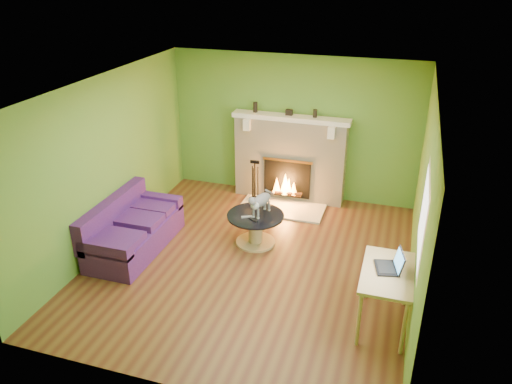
% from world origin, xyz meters
% --- Properties ---
extents(floor, '(5.00, 5.00, 0.00)m').
position_xyz_m(floor, '(0.00, 0.00, 0.00)').
color(floor, '#592C19').
rests_on(floor, ground).
extents(ceiling, '(5.00, 5.00, 0.00)m').
position_xyz_m(ceiling, '(0.00, 0.00, 2.60)').
color(ceiling, white).
rests_on(ceiling, wall_back).
extents(wall_back, '(5.00, 0.00, 5.00)m').
position_xyz_m(wall_back, '(0.00, 2.50, 1.30)').
color(wall_back, '#609330').
rests_on(wall_back, floor).
extents(wall_front, '(5.00, 0.00, 5.00)m').
position_xyz_m(wall_front, '(0.00, -2.50, 1.30)').
color(wall_front, '#609330').
rests_on(wall_front, floor).
extents(wall_left, '(0.00, 5.00, 5.00)m').
position_xyz_m(wall_left, '(-2.25, 0.00, 1.30)').
color(wall_left, '#609330').
rests_on(wall_left, floor).
extents(wall_right, '(0.00, 5.00, 5.00)m').
position_xyz_m(wall_right, '(2.25, 0.00, 1.30)').
color(wall_right, '#609330').
rests_on(wall_right, floor).
extents(window_frame, '(0.00, 1.20, 1.20)m').
position_xyz_m(window_frame, '(2.24, -0.90, 1.55)').
color(window_frame, silver).
rests_on(window_frame, wall_right).
extents(window_pane, '(0.00, 1.06, 1.06)m').
position_xyz_m(window_pane, '(2.23, -0.90, 1.55)').
color(window_pane, white).
rests_on(window_pane, wall_right).
extents(fireplace, '(2.10, 0.46, 1.58)m').
position_xyz_m(fireplace, '(0.00, 2.32, 0.77)').
color(fireplace, beige).
rests_on(fireplace, floor).
extents(hearth, '(1.50, 0.75, 0.03)m').
position_xyz_m(hearth, '(0.00, 1.80, 0.01)').
color(hearth, beige).
rests_on(hearth, floor).
extents(mantel, '(2.10, 0.28, 0.08)m').
position_xyz_m(mantel, '(0.00, 2.30, 1.54)').
color(mantel, white).
rests_on(mantel, fireplace).
extents(sofa, '(0.85, 1.77, 0.79)m').
position_xyz_m(sofa, '(-1.86, -0.16, 0.31)').
color(sofa, '#41185E').
rests_on(sofa, floor).
extents(coffee_table, '(0.88, 0.88, 0.50)m').
position_xyz_m(coffee_table, '(-0.10, 0.54, 0.29)').
color(coffee_table, tan).
rests_on(coffee_table, floor).
extents(desk, '(0.60, 1.03, 0.76)m').
position_xyz_m(desk, '(1.95, -0.82, 0.67)').
color(desk, tan).
rests_on(desk, floor).
extents(cat, '(0.39, 0.67, 0.39)m').
position_xyz_m(cat, '(-0.02, 0.59, 0.70)').
color(cat, slate).
rests_on(cat, coffee_table).
extents(remote_silver, '(0.17, 0.12, 0.02)m').
position_xyz_m(remote_silver, '(-0.20, 0.42, 0.51)').
color(remote_silver, gray).
rests_on(remote_silver, coffee_table).
extents(remote_black, '(0.16, 0.11, 0.02)m').
position_xyz_m(remote_black, '(-0.08, 0.36, 0.51)').
color(remote_black, black).
rests_on(remote_black, coffee_table).
extents(laptop, '(0.37, 0.40, 0.25)m').
position_xyz_m(laptop, '(1.93, -0.77, 0.89)').
color(laptop, black).
rests_on(laptop, desk).
extents(fire_tools, '(0.21, 0.21, 0.78)m').
position_xyz_m(fire_tools, '(-0.55, 1.95, 0.42)').
color(fire_tools, black).
rests_on(fire_tools, hearth).
extents(mantel_vase_left, '(0.08, 0.08, 0.18)m').
position_xyz_m(mantel_vase_left, '(-0.66, 2.33, 1.67)').
color(mantel_vase_left, black).
rests_on(mantel_vase_left, mantel).
extents(mantel_vase_right, '(0.07, 0.07, 0.14)m').
position_xyz_m(mantel_vase_right, '(0.42, 2.33, 1.65)').
color(mantel_vase_right, black).
rests_on(mantel_vase_right, mantel).
extents(mantel_box, '(0.12, 0.08, 0.10)m').
position_xyz_m(mantel_box, '(-0.04, 2.33, 1.63)').
color(mantel_box, black).
rests_on(mantel_box, mantel).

